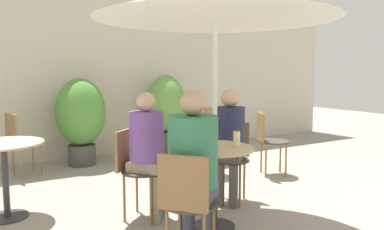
{
  "coord_description": "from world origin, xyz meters",
  "views": [
    {
      "loc": [
        -1.98,
        -2.63,
        1.41
      ],
      "look_at": [
        -0.13,
        0.51,
        0.99
      ],
      "focal_mm": 35.0,
      "sensor_mm": 36.0,
      "label": 1
    }
  ],
  "objects_px": {
    "cafe_table_near": "(214,167)",
    "bistro_chair_0": "(232,152)",
    "bistro_chair_1": "(135,164)",
    "bistro_chair_4": "(205,136)",
    "bistro_chair_3": "(20,137)",
    "potted_plant_0": "(81,116)",
    "beer_glass_0": "(205,141)",
    "beer_glass_2": "(201,135)",
    "seated_person_1": "(148,144)",
    "beer_glass_1": "(237,139)",
    "umbrella": "(216,4)",
    "bistro_chair_5": "(211,129)",
    "bistro_chair_6": "(267,137)",
    "seated_person_2": "(193,162)",
    "cafe_table_far": "(4,160)",
    "bistro_chair_2": "(187,198)",
    "potted_plant_1": "(166,108)",
    "seated_person_0": "(229,136)"
  },
  "relations": [
    {
      "from": "cafe_table_near",
      "to": "bistro_chair_0",
      "type": "bearing_deg",
      "value": 42.31
    },
    {
      "from": "bistro_chair_1",
      "to": "bistro_chair_4",
      "type": "bearing_deg",
      "value": -8.42
    },
    {
      "from": "bistro_chair_3",
      "to": "potted_plant_0",
      "type": "height_order",
      "value": "potted_plant_0"
    },
    {
      "from": "potted_plant_0",
      "to": "beer_glass_0",
      "type": "bearing_deg",
      "value": -84.65
    },
    {
      "from": "beer_glass_2",
      "to": "seated_person_1",
      "type": "bearing_deg",
      "value": 145.81
    },
    {
      "from": "bistro_chair_3",
      "to": "beer_glass_0",
      "type": "bearing_deg",
      "value": -173.7
    },
    {
      "from": "beer_glass_0",
      "to": "beer_glass_1",
      "type": "bearing_deg",
      "value": -0.43
    },
    {
      "from": "bistro_chair_3",
      "to": "bistro_chair_4",
      "type": "relative_size",
      "value": 1.0
    },
    {
      "from": "bistro_chair_4",
      "to": "umbrella",
      "type": "xyz_separation_m",
      "value": [
        -0.88,
        -1.53,
        1.46
      ]
    },
    {
      "from": "bistro_chair_4",
      "to": "beer_glass_1",
      "type": "height_order",
      "value": "beer_glass_1"
    },
    {
      "from": "bistro_chair_4",
      "to": "bistro_chair_5",
      "type": "height_order",
      "value": "same"
    },
    {
      "from": "beer_glass_2",
      "to": "potted_plant_0",
      "type": "xyz_separation_m",
      "value": [
        -0.44,
        2.75,
        -0.06
      ]
    },
    {
      "from": "cafe_table_near",
      "to": "seated_person_1",
      "type": "height_order",
      "value": "seated_person_1"
    },
    {
      "from": "bistro_chair_6",
      "to": "seated_person_2",
      "type": "xyz_separation_m",
      "value": [
        -2.08,
        -1.53,
        0.23
      ]
    },
    {
      "from": "cafe_table_far",
      "to": "bistro_chair_6",
      "type": "relative_size",
      "value": 0.86
    },
    {
      "from": "seated_person_1",
      "to": "beer_glass_0",
      "type": "distance_m",
      "value": 0.64
    },
    {
      "from": "cafe_table_far",
      "to": "bistro_chair_2",
      "type": "xyz_separation_m",
      "value": [
        1.03,
        -1.74,
        -0.04
      ]
    },
    {
      "from": "bistro_chair_1",
      "to": "bistro_chair_6",
      "type": "distance_m",
      "value": 2.19
    },
    {
      "from": "potted_plant_1",
      "to": "cafe_table_near",
      "type": "bearing_deg",
      "value": -108.58
    },
    {
      "from": "cafe_table_near",
      "to": "potted_plant_0",
      "type": "bearing_deg",
      "value": 98.75
    },
    {
      "from": "bistro_chair_2",
      "to": "seated_person_0",
      "type": "relative_size",
      "value": 0.7
    },
    {
      "from": "cafe_table_near",
      "to": "seated_person_2",
      "type": "xyz_separation_m",
      "value": [
        -0.48,
        -0.44,
        0.2
      ]
    },
    {
      "from": "seated_person_1",
      "to": "beer_glass_1",
      "type": "bearing_deg",
      "value": -86.23
    },
    {
      "from": "cafe_table_near",
      "to": "seated_person_0",
      "type": "distance_m",
      "value": 0.67
    },
    {
      "from": "cafe_table_near",
      "to": "bistro_chair_6",
      "type": "xyz_separation_m",
      "value": [
        1.6,
        1.09,
        -0.03
      ]
    },
    {
      "from": "bistro_chair_3",
      "to": "bistro_chair_5",
      "type": "height_order",
      "value": "same"
    },
    {
      "from": "umbrella",
      "to": "potted_plant_1",
      "type": "bearing_deg",
      "value": 71.42
    },
    {
      "from": "potted_plant_0",
      "to": "potted_plant_1",
      "type": "xyz_separation_m",
      "value": [
        1.46,
        0.04,
        0.04
      ]
    },
    {
      "from": "cafe_table_far",
      "to": "beer_glass_2",
      "type": "xyz_separation_m",
      "value": [
        1.6,
        -1.01,
        0.25
      ]
    },
    {
      "from": "beer_glass_0",
      "to": "potted_plant_1",
      "type": "height_order",
      "value": "potted_plant_1"
    },
    {
      "from": "cafe_table_near",
      "to": "bistro_chair_2",
      "type": "distance_m",
      "value": 0.79
    },
    {
      "from": "bistro_chair_4",
      "to": "potted_plant_1",
      "type": "relative_size",
      "value": 0.63
    },
    {
      "from": "seated_person_1",
      "to": "bistro_chair_5",
      "type": "bearing_deg",
      "value": -0.0
    },
    {
      "from": "cafe_table_near",
      "to": "beer_glass_1",
      "type": "xyz_separation_m",
      "value": [
        0.17,
        -0.1,
        0.26
      ]
    },
    {
      "from": "bistro_chair_2",
      "to": "bistro_chair_3",
      "type": "height_order",
      "value": "same"
    },
    {
      "from": "bistro_chair_3",
      "to": "potted_plant_0",
      "type": "bearing_deg",
      "value": -92.59
    },
    {
      "from": "seated_person_0",
      "to": "seated_person_1",
      "type": "xyz_separation_m",
      "value": [
        -0.92,
        0.04,
        -0.01
      ]
    },
    {
      "from": "beer_glass_1",
      "to": "bistro_chair_3",
      "type": "bearing_deg",
      "value": 117.8
    },
    {
      "from": "bistro_chair_4",
      "to": "seated_person_1",
      "type": "distance_m",
      "value": 1.69
    },
    {
      "from": "bistro_chair_1",
      "to": "cafe_table_near",
      "type": "bearing_deg",
      "value": -90.0
    },
    {
      "from": "bistro_chair_5",
      "to": "potted_plant_0",
      "type": "xyz_separation_m",
      "value": [
        -1.79,
        0.85,
        0.23
      ]
    },
    {
      "from": "bistro_chair_5",
      "to": "seated_person_2",
      "type": "xyz_separation_m",
      "value": [
        -1.81,
        -2.53,
        0.23
      ]
    },
    {
      "from": "cafe_table_near",
      "to": "seated_person_1",
      "type": "relative_size",
      "value": 0.61
    },
    {
      "from": "bistro_chair_5",
      "to": "umbrella",
      "type": "distance_m",
      "value": 2.88
    },
    {
      "from": "cafe_table_far",
      "to": "seated_person_0",
      "type": "relative_size",
      "value": 0.6
    },
    {
      "from": "bistro_chair_6",
      "to": "umbrella",
      "type": "xyz_separation_m",
      "value": [
        -1.6,
        -1.09,
        1.46
      ]
    },
    {
      "from": "cafe_table_near",
      "to": "bistro_chair_1",
      "type": "bearing_deg",
      "value": 132.31
    },
    {
      "from": "seated_person_1",
      "to": "beer_glass_2",
      "type": "xyz_separation_m",
      "value": [
        0.42,
        -0.28,
        0.09
      ]
    },
    {
      "from": "beer_glass_0",
      "to": "bistro_chair_2",
      "type": "bearing_deg",
      "value": -133.86
    },
    {
      "from": "cafe_table_near",
      "to": "bistro_chair_3",
      "type": "distance_m",
      "value": 3.04
    }
  ]
}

